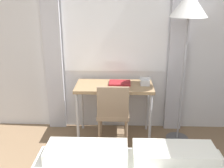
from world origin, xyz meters
TOP-DOWN VIEW (x-y plane):
  - wall_back_with_window at (0.01, 2.85)m, footprint 5.01×0.13m
  - desk at (0.08, 2.52)m, footprint 1.00×0.50m
  - desk_chair at (0.08, 2.31)m, footprint 0.40×0.40m
  - standing_lamp at (0.94, 2.45)m, footprint 0.44×0.44m
  - telephone at (0.48, 2.55)m, footprint 0.14×0.14m
  - book at (0.16, 2.57)m, footprint 0.29×0.22m

SIDE VIEW (x-z plane):
  - desk_chair at x=0.08m, z-range 0.06..0.90m
  - desk at x=0.08m, z-range 0.30..1.04m
  - book at x=0.16m, z-range 0.75..0.77m
  - telephone at x=0.48m, z-range 0.74..0.84m
  - wall_back_with_window at x=0.01m, z-range 0.00..2.70m
  - standing_lamp at x=0.94m, z-range 0.72..2.62m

